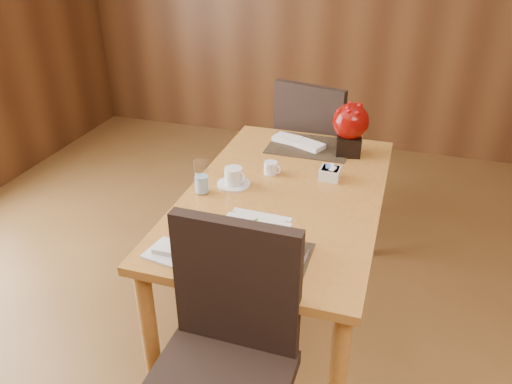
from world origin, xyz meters
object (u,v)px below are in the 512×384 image
(far_chair, at_px, (315,148))
(sugar_caddy, at_px, (330,173))
(bread_plate, at_px, (168,252))
(soup_setting, at_px, (252,242))
(near_chair, at_px, (225,350))
(coffee_cup, at_px, (234,178))
(creamer_jug, at_px, (271,168))
(berry_decor, at_px, (350,126))
(water_glass, at_px, (201,177))
(dining_table, at_px, (284,209))

(far_chair, bearing_deg, sugar_caddy, 120.44)
(far_chair, bearing_deg, bread_plate, 94.23)
(soup_setting, height_order, near_chair, near_chair)
(coffee_cup, height_order, creamer_jug, coffee_cup)
(berry_decor, xyz_separation_m, far_chair, (-0.25, 0.42, -0.34))
(creamer_jug, bearing_deg, near_chair, -64.39)
(soup_setting, relative_size, bread_plate, 1.94)
(sugar_caddy, height_order, near_chair, near_chair)
(coffee_cup, bearing_deg, soup_setting, -63.30)
(bread_plate, bearing_deg, soup_setting, 15.58)
(coffee_cup, height_order, water_glass, water_glass)
(dining_table, xyz_separation_m, berry_decor, (0.22, 0.52, 0.26))
(dining_table, bearing_deg, bread_plate, -116.99)
(water_glass, relative_size, sugar_caddy, 1.66)
(berry_decor, height_order, far_chair, berry_decor)
(dining_table, bearing_deg, near_chair, -89.14)
(dining_table, distance_m, coffee_cup, 0.29)
(berry_decor, distance_m, near_chair, 1.43)
(coffee_cup, bearing_deg, dining_table, 1.96)
(berry_decor, bearing_deg, near_chair, -98.63)
(soup_setting, bearing_deg, sugar_caddy, 78.51)
(dining_table, relative_size, near_chair, 1.45)
(creamer_jug, bearing_deg, far_chair, 102.16)
(berry_decor, relative_size, bread_plate, 1.89)
(near_chair, xyz_separation_m, far_chair, (-0.05, 1.80, -0.00))
(coffee_cup, relative_size, sugar_caddy, 1.65)
(coffee_cup, height_order, sugar_caddy, coffee_cup)
(near_chair, height_order, far_chair, near_chair)
(coffee_cup, relative_size, berry_decor, 0.56)
(water_glass, bearing_deg, creamer_jug, 48.62)
(soup_setting, bearing_deg, coffee_cup, 118.89)
(creamer_jug, bearing_deg, dining_table, -36.16)
(soup_setting, relative_size, berry_decor, 1.03)
(sugar_caddy, bearing_deg, berry_decor, 82.53)
(soup_setting, relative_size, coffee_cup, 1.82)
(bread_plate, bearing_deg, water_glass, 96.94)
(creamer_jug, height_order, berry_decor, berry_decor)
(soup_setting, height_order, water_glass, water_glass)
(berry_decor, height_order, bread_plate, berry_decor)
(soup_setting, bearing_deg, creamer_jug, 102.26)
(soup_setting, relative_size, water_glass, 1.81)
(sugar_caddy, bearing_deg, far_chair, 106.01)
(soup_setting, distance_m, far_chair, 1.48)
(creamer_jug, xyz_separation_m, berry_decor, (0.34, 0.35, 0.13))
(sugar_caddy, bearing_deg, coffee_cup, -154.64)
(water_glass, relative_size, far_chair, 0.16)
(sugar_caddy, distance_m, far_chair, 0.80)
(dining_table, distance_m, far_chair, 0.94)
(coffee_cup, relative_size, creamer_jug, 1.84)
(sugar_caddy, relative_size, berry_decor, 0.34)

